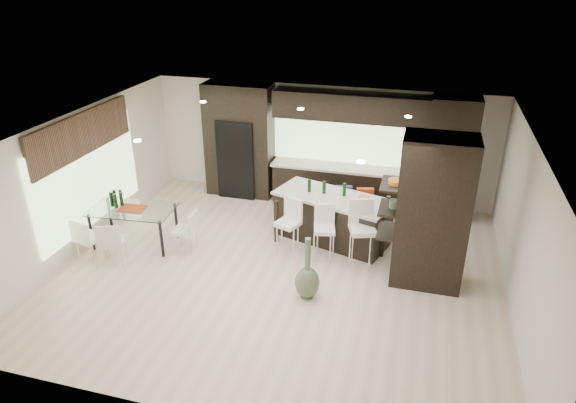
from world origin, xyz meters
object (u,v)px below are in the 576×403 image
(floor_vase, at_px, (307,268))
(chair_far, at_px, (90,241))
(chair_near, at_px, (113,244))
(bench, at_px, (355,217))
(chair_end, at_px, (185,233))
(stool_mid, at_px, (324,239))
(stool_right, at_px, (362,241))
(dining_table, at_px, (135,226))
(kitchen_island, at_px, (332,218))
(stool_left, at_px, (288,233))

(floor_vase, height_order, chair_far, floor_vase)
(chair_near, bearing_deg, chair_far, 161.38)
(bench, xyz_separation_m, chair_end, (-3.07, -1.85, 0.14))
(stool_mid, xyz_separation_m, bench, (0.39, 1.42, -0.18))
(stool_mid, height_order, chair_near, stool_mid)
(stool_right, xyz_separation_m, bench, (-0.32, 1.45, -0.26))
(bench, relative_size, floor_vase, 1.17)
(stool_right, bearing_deg, chair_near, 175.08)
(chair_near, xyz_separation_m, chair_end, (1.11, 0.76, -0.02))
(dining_table, xyz_separation_m, chair_near, (0.00, -0.76, 0.02))
(bench, relative_size, dining_table, 0.82)
(kitchen_island, height_order, dining_table, kitchen_island)
(stool_right, bearing_deg, bench, 83.17)
(kitchen_island, distance_m, stool_left, 1.08)
(floor_vase, relative_size, chair_far, 1.43)
(floor_vase, relative_size, dining_table, 0.70)
(stool_right, height_order, chair_far, stool_right)
(stool_left, relative_size, bench, 0.69)
(floor_vase, xyz_separation_m, chair_near, (-3.77, 0.10, -0.16))
(chair_near, height_order, chair_far, chair_near)
(stool_left, xyz_separation_m, stool_mid, (0.72, 0.01, -0.02))
(stool_left, xyz_separation_m, chair_near, (-3.07, -1.19, -0.05))
(stool_left, relative_size, chair_end, 1.17)
(stool_right, xyz_separation_m, chair_end, (-3.40, -0.40, -0.12))
(stool_right, bearing_deg, stool_mid, 157.88)
(kitchen_island, bearing_deg, stool_right, -32.06)
(dining_table, bearing_deg, stool_left, 3.06)
(stool_mid, bearing_deg, floor_vase, -104.13)
(kitchen_island, height_order, stool_right, stool_right)
(chair_end, bearing_deg, bench, -64.35)
(stool_right, distance_m, chair_end, 3.42)
(floor_vase, distance_m, chair_end, 2.80)
(kitchen_island, xyz_separation_m, stool_left, (-0.72, -0.80, -0.03))
(stool_left, bearing_deg, stool_mid, 21.50)
(stool_left, bearing_deg, chair_end, -146.86)
(kitchen_island, height_order, chair_far, kitchen_island)
(stool_mid, height_order, floor_vase, floor_vase)
(stool_left, distance_m, floor_vase, 1.47)
(stool_left, height_order, dining_table, stool_left)
(dining_table, bearing_deg, stool_mid, 1.70)
(kitchen_island, xyz_separation_m, dining_table, (-3.79, -1.23, -0.09))
(stool_mid, height_order, stool_right, stool_right)
(stool_mid, bearing_deg, kitchen_island, 76.65)
(chair_near, bearing_deg, floor_vase, -19.39)
(stool_right, bearing_deg, chair_end, 167.36)
(stool_right, relative_size, chair_far, 1.29)
(stool_right, distance_m, floor_vase, 1.46)
(stool_left, bearing_deg, chair_near, -138.00)
(stool_left, xyz_separation_m, dining_table, (-3.07, -0.43, -0.07))
(kitchen_island, bearing_deg, chair_end, -138.16)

